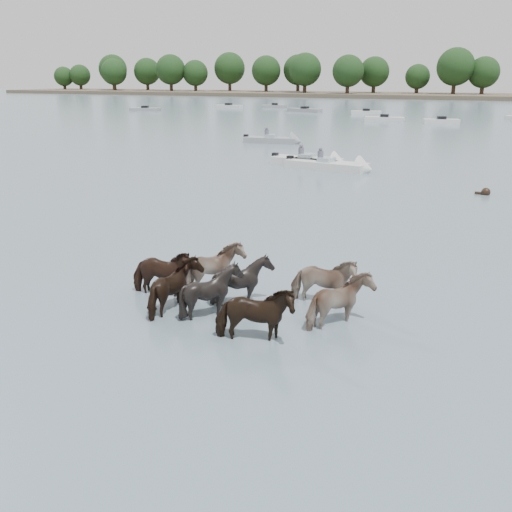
% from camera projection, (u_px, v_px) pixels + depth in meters
% --- Properties ---
extents(ground, '(400.00, 400.00, 0.00)m').
position_uv_depth(ground, '(184.00, 320.00, 13.51)').
color(ground, slate).
rests_on(ground, ground).
extents(shoreline, '(160.00, 30.00, 1.00)m').
position_uv_depth(shoreline, '(242.00, 93.00, 171.14)').
color(shoreline, '#4C4233').
rests_on(shoreline, ground).
extents(pony_herd, '(6.44, 3.94, 1.51)m').
position_uv_depth(pony_herd, '(237.00, 289.00, 13.97)').
color(pony_herd, black).
rests_on(pony_herd, ground).
extents(swimming_pony, '(0.72, 0.44, 0.44)m').
position_uv_depth(swimming_pony, '(485.00, 193.00, 27.71)').
color(swimming_pony, black).
rests_on(swimming_pony, ground).
extents(motorboat_a, '(5.23, 1.91, 1.92)m').
position_uv_depth(motorboat_a, '(317.00, 162.00, 36.55)').
color(motorboat_a, silver).
rests_on(motorboat_a, ground).
extents(motorboat_b, '(5.82, 2.34, 1.92)m').
position_uv_depth(motorboat_b, '(338.00, 166.00, 34.82)').
color(motorboat_b, silver).
rests_on(motorboat_b, ground).
extents(motorboat_f, '(5.22, 2.14, 1.92)m').
position_uv_depth(motorboat_f, '(279.00, 140.00, 48.83)').
color(motorboat_f, gray).
rests_on(motorboat_f, ground).
extents(distant_flotilla, '(103.37, 28.02, 0.93)m').
position_uv_depth(distant_flotilla, '(469.00, 116.00, 77.52)').
color(distant_flotilla, gray).
rests_on(distant_flotilla, ground).
extents(treeline, '(142.72, 21.95, 12.48)m').
position_uv_depth(treeline, '(246.00, 71.00, 169.71)').
color(treeline, '#382619').
rests_on(treeline, ground).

